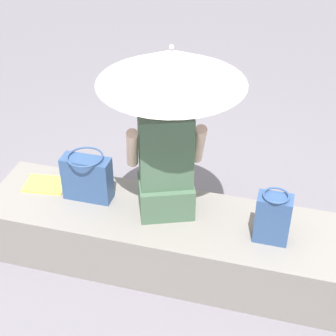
{
  "coord_description": "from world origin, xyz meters",
  "views": [
    {
      "loc": [
        0.67,
        -2.52,
        2.59
      ],
      "look_at": [
        -0.02,
        0.03,
        0.75
      ],
      "focal_mm": 56.86,
      "sensor_mm": 36.0,
      "label": 1
    }
  ],
  "objects_px": {
    "parasol": "(172,66)",
    "magazine": "(46,184)",
    "tote_bag_canvas": "(87,177)",
    "person_seated": "(166,160)",
    "handbag_black": "(273,218)"
  },
  "relations": [
    {
      "from": "parasol",
      "to": "tote_bag_canvas",
      "type": "xyz_separation_m",
      "value": [
        -0.54,
        -0.09,
        -0.8
      ]
    },
    {
      "from": "parasol",
      "to": "magazine",
      "type": "xyz_separation_m",
      "value": [
        -0.88,
        -0.04,
        -0.96
      ]
    },
    {
      "from": "person_seated",
      "to": "magazine",
      "type": "xyz_separation_m",
      "value": [
        -0.87,
        0.03,
        -0.38
      ]
    },
    {
      "from": "person_seated",
      "to": "parasol",
      "type": "distance_m",
      "value": 0.58
    },
    {
      "from": "parasol",
      "to": "handbag_black",
      "type": "height_order",
      "value": "parasol"
    },
    {
      "from": "parasol",
      "to": "magazine",
      "type": "relative_size",
      "value": 3.91
    },
    {
      "from": "tote_bag_canvas",
      "to": "handbag_black",
      "type": "bearing_deg",
      "value": -4.26
    },
    {
      "from": "tote_bag_canvas",
      "to": "person_seated",
      "type": "bearing_deg",
      "value": 1.44
    },
    {
      "from": "handbag_black",
      "to": "tote_bag_canvas",
      "type": "bearing_deg",
      "value": 175.74
    },
    {
      "from": "parasol",
      "to": "tote_bag_canvas",
      "type": "distance_m",
      "value": 0.97
    },
    {
      "from": "person_seated",
      "to": "parasol",
      "type": "relative_size",
      "value": 0.82
    },
    {
      "from": "handbag_black",
      "to": "magazine",
      "type": "relative_size",
      "value": 1.2
    },
    {
      "from": "parasol",
      "to": "tote_bag_canvas",
      "type": "height_order",
      "value": "parasol"
    },
    {
      "from": "handbag_black",
      "to": "tote_bag_canvas",
      "type": "relative_size",
      "value": 1.02
    },
    {
      "from": "person_seated",
      "to": "magazine",
      "type": "bearing_deg",
      "value": 177.77
    }
  ]
}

